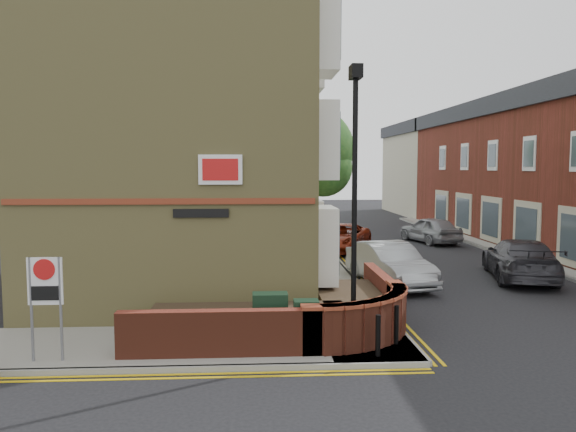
% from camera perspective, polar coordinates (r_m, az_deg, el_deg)
% --- Properties ---
extents(ground, '(120.00, 120.00, 0.00)m').
position_cam_1_polar(ground, '(12.03, -0.17, -15.35)').
color(ground, black).
rests_on(ground, ground).
extents(pavement_corner, '(13.00, 3.00, 0.12)m').
position_cam_1_polar(pavement_corner, '(13.72, -15.67, -12.69)').
color(pavement_corner, gray).
rests_on(pavement_corner, ground).
extents(pavement_main, '(2.00, 32.00, 0.12)m').
position_cam_1_polar(pavement_main, '(27.70, 2.15, -3.57)').
color(pavement_main, gray).
rests_on(pavement_main, ground).
extents(pavement_far, '(4.00, 40.00, 0.12)m').
position_cam_1_polar(pavement_far, '(28.13, 25.75, -3.93)').
color(pavement_far, gray).
rests_on(pavement_far, ground).
extents(kerb_side, '(13.00, 0.15, 0.12)m').
position_cam_1_polar(kerb_side, '(12.33, -17.21, -14.76)').
color(kerb_side, gray).
rests_on(kerb_side, ground).
extents(kerb_main_near, '(0.15, 32.00, 0.12)m').
position_cam_1_polar(kerb_main_near, '(27.81, 4.21, -3.54)').
color(kerb_main_near, gray).
rests_on(kerb_main_near, ground).
extents(kerb_main_far, '(0.15, 40.00, 0.12)m').
position_cam_1_polar(kerb_main_far, '(27.21, 22.06, -4.09)').
color(kerb_main_far, gray).
rests_on(kerb_main_far, ground).
extents(yellow_lines_side, '(13.00, 0.28, 0.01)m').
position_cam_1_polar(yellow_lines_side, '(12.13, -17.49, -15.39)').
color(yellow_lines_side, gold).
rests_on(yellow_lines_side, ground).
extents(yellow_lines_main, '(0.28, 32.00, 0.01)m').
position_cam_1_polar(yellow_lines_main, '(27.85, 4.72, -3.65)').
color(yellow_lines_main, gold).
rests_on(yellow_lines_main, ground).
extents(corner_building, '(8.95, 10.40, 13.60)m').
position_cam_1_polar(corner_building, '(19.50, -10.04, 10.94)').
color(corner_building, '#9F9355').
rests_on(corner_building, ground).
extents(garden_wall, '(6.80, 6.00, 1.20)m').
position_cam_1_polar(garden_wall, '(14.40, -0.73, -11.90)').
color(garden_wall, maroon).
rests_on(garden_wall, ground).
extents(lamppost, '(0.25, 0.50, 6.30)m').
position_cam_1_polar(lamppost, '(12.69, 6.76, 1.17)').
color(lamppost, black).
rests_on(lamppost, pavement_corner).
extents(utility_cabinet_large, '(0.80, 0.45, 1.20)m').
position_cam_1_polar(utility_cabinet_large, '(13.03, -1.83, -10.42)').
color(utility_cabinet_large, black).
rests_on(utility_cabinet_large, pavement_corner).
extents(utility_cabinet_small, '(0.55, 0.40, 1.10)m').
position_cam_1_polar(utility_cabinet_small, '(12.80, 1.86, -10.93)').
color(utility_cabinet_small, black).
rests_on(utility_cabinet_small, pavement_corner).
extents(bollard_near, '(0.11, 0.11, 0.90)m').
position_cam_1_polar(bollard_near, '(12.49, 9.13, -11.89)').
color(bollard_near, black).
rests_on(bollard_near, pavement_corner).
extents(bollard_far, '(0.11, 0.11, 0.90)m').
position_cam_1_polar(bollard_far, '(13.37, 10.94, -10.78)').
color(bollard_far, black).
rests_on(bollard_far, pavement_corner).
extents(zone_sign, '(0.72, 0.07, 2.20)m').
position_cam_1_polar(zone_sign, '(12.80, -23.43, -6.86)').
color(zone_sign, slate).
rests_on(zone_sign, pavement_corner).
extents(far_terrace, '(5.40, 30.40, 8.00)m').
position_cam_1_polar(far_terrace, '(32.05, 24.90, 4.28)').
color(far_terrace, maroon).
rests_on(far_terrace, ground).
extents(far_terrace_cream, '(5.40, 12.40, 8.00)m').
position_cam_1_polar(far_terrace_cream, '(51.53, 13.79, 4.71)').
color(far_terrace_cream, '#B9B198').
rests_on(far_terrace_cream, ground).
extents(tree_near, '(3.64, 3.65, 6.70)m').
position_cam_1_polar(tree_near, '(25.45, 2.61, 6.16)').
color(tree_near, '#382B1E').
rests_on(tree_near, pavement_main).
extents(tree_mid, '(4.03, 4.03, 7.42)m').
position_cam_1_polar(tree_mid, '(33.43, 1.19, 6.74)').
color(tree_mid, '#382B1E').
rests_on(tree_mid, pavement_main).
extents(tree_far, '(3.81, 3.81, 7.00)m').
position_cam_1_polar(tree_far, '(41.40, 0.31, 6.01)').
color(tree_far, '#382B1E').
rests_on(tree_far, pavement_main).
extents(traffic_light_assembly, '(0.20, 0.16, 4.20)m').
position_cam_1_polar(traffic_light_assembly, '(36.41, 1.44, 2.79)').
color(traffic_light_assembly, black).
rests_on(traffic_light_assembly, pavement_main).
extents(silver_car_near, '(2.52, 4.80, 1.50)m').
position_cam_1_polar(silver_car_near, '(20.29, 10.27, -4.82)').
color(silver_car_near, gray).
rests_on(silver_car_near, ground).
extents(red_car_main, '(4.01, 5.35, 1.35)m').
position_cam_1_polar(red_car_main, '(28.08, 5.36, -2.20)').
color(red_car_main, maroon).
rests_on(red_car_main, ground).
extents(grey_car_far, '(3.35, 5.61, 1.52)m').
position_cam_1_polar(grey_car_far, '(22.68, 22.51, -4.06)').
color(grey_car_far, '#2E2D32').
rests_on(grey_car_far, ground).
extents(silver_car_far, '(2.73, 4.58, 1.46)m').
position_cam_1_polar(silver_car_far, '(32.02, 14.27, -1.35)').
color(silver_car_far, gray).
rests_on(silver_car_far, ground).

